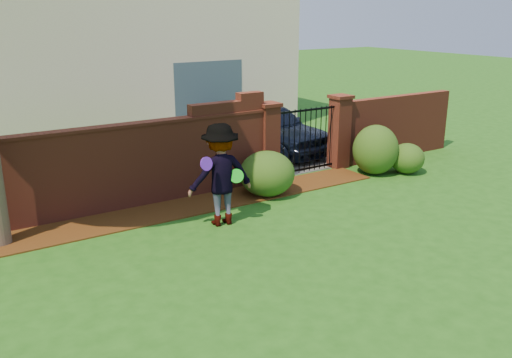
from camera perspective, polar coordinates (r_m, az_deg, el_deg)
ground at (r=8.76m, az=2.71°, el=-9.34°), size 80.00×80.00×0.01m
mulch_bed at (r=11.07m, az=-11.41°, el=-3.73°), size 11.10×1.08×0.03m
brick_wall at (r=11.10m, az=-18.04°, el=0.75°), size 8.70×0.31×2.16m
brick_wall_return at (r=15.54m, az=14.30°, el=5.33°), size 4.00×0.25×1.70m
pillar_left at (r=12.84m, az=1.26°, el=3.91°), size 0.50×0.50×1.88m
pillar_right at (r=14.15m, az=8.71°, el=4.97°), size 0.50×0.50×1.88m
iron_gate at (r=13.49m, az=5.15°, el=4.05°), size 1.78×0.03×1.60m
driveway at (r=16.94m, az=-3.20°, el=3.86°), size 3.20×8.00×0.01m
house at (r=19.21m, az=-16.21°, el=14.33°), size 12.40×6.40×6.30m
car at (r=15.49m, az=1.87°, el=5.30°), size 2.36×4.41×1.43m
shrub_left at (r=11.91m, az=1.17°, el=0.57°), size 1.22×1.22×0.99m
shrub_middle at (r=13.80m, az=12.39°, el=3.01°), size 1.12×1.12×1.24m
shrub_right at (r=14.11m, az=15.52°, el=2.09°), size 0.85×0.85×0.76m
man at (r=10.16m, az=-3.68°, el=0.39°), size 1.34×0.88×1.95m
frisbee_purple at (r=9.66m, az=-5.21°, el=1.60°), size 0.26×0.11×0.25m
frisbee_green at (r=10.09m, az=-2.05°, el=0.33°), size 0.26×0.20×0.27m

